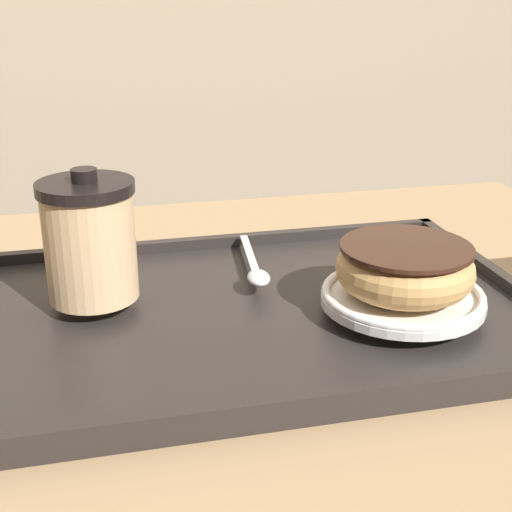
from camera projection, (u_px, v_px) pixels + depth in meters
The scene contains 6 objects.
cafe_table at pixel (252, 480), 0.70m from camera, with size 0.98×0.82×0.71m.
serving_tray at pixel (256, 313), 0.66m from camera, with size 0.51×0.35×0.02m.
coffee_cup_front at pixel (90, 240), 0.63m from camera, with size 0.09×0.09×0.12m.
plate_with_chocolate_donut at pixel (402, 296), 0.64m from camera, with size 0.15×0.15×0.01m.
donut_chocolate_glazed at pixel (405, 267), 0.63m from camera, with size 0.12×0.12×0.04m.
spoon at pixel (256, 271), 0.70m from camera, with size 0.03×0.14×0.01m.
Camera 1 is at (-0.13, -0.55, 1.01)m, focal length 50.00 mm.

